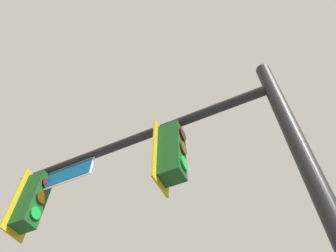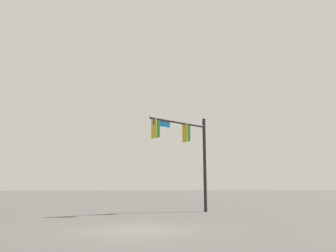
{
  "view_description": "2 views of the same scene",
  "coord_description": "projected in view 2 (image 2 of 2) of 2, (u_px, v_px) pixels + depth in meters",
  "views": [
    {
      "loc": [
        -8.7,
        -3.71,
        1.68
      ],
      "look_at": [
        -6.56,
        -6.64,
        6.29
      ],
      "focal_mm": 35.0,
      "sensor_mm": 36.0,
      "label": 1
    },
    {
      "loc": [
        5.67,
        12.51,
        1.67
      ],
      "look_at": [
        -5.52,
        -7.18,
        5.95
      ],
      "focal_mm": 35.0,
      "sensor_mm": 36.0,
      "label": 2
    }
  ],
  "objects": [
    {
      "name": "signal_pole_near",
      "position": [
        187.0,
        144.0,
        22.85
      ],
      "size": [
        5.04,
        1.23,
        6.71
      ],
      "color": "black",
      "rests_on": "ground_plane"
    },
    {
      "name": "ground_plane",
      "position": [
        137.0,
        230.0,
        13.13
      ],
      "size": [
        400.0,
        400.0,
        0.0
      ],
      "primitive_type": "plane",
      "color": "#514F4C"
    }
  ]
}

